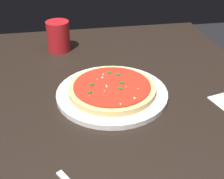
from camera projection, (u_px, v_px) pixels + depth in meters
The scene contains 4 objects.
restaurant_table at pixel (125, 143), 0.86m from camera, with size 1.15×0.82×0.74m.
serving_plate at pixel (112, 94), 0.83m from camera, with size 0.30×0.30×0.01m, color white.
pizza at pixel (112, 88), 0.83m from camera, with size 0.24×0.24×0.02m.
cup_tall_drink at pixel (58, 36), 1.07m from camera, with size 0.08×0.08×0.10m, color #B2191E.
Camera 1 is at (-0.64, 0.15, 1.20)m, focal length 49.37 mm.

